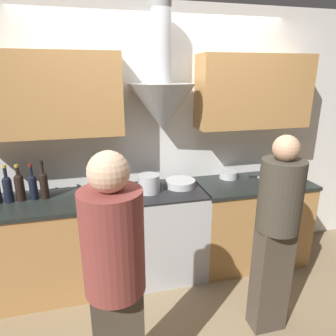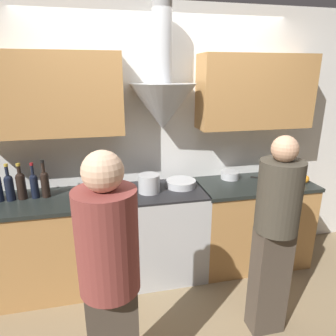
% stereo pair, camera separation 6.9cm
% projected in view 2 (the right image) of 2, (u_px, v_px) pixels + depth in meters
% --- Properties ---
extents(ground_plane, '(12.00, 12.00, 0.00)m').
position_uv_depth(ground_plane, '(173.00, 292.00, 2.83)').
color(ground_plane, '#847051').
extents(wall_back, '(8.40, 0.62, 2.60)m').
position_uv_depth(wall_back, '(158.00, 127.00, 2.94)').
color(wall_back, white).
rests_on(wall_back, ground_plane).
extents(counter_left, '(1.31, 0.62, 0.91)m').
position_uv_depth(counter_left, '(61.00, 243.00, 2.80)').
color(counter_left, '#B27F47').
rests_on(counter_left, ground_plane).
extents(counter_right, '(1.16, 0.62, 0.91)m').
position_uv_depth(counter_right, '(251.00, 222.00, 3.19)').
color(counter_right, '#B27F47').
rests_on(counter_right, ground_plane).
extents(stove_range, '(0.73, 0.60, 0.91)m').
position_uv_depth(stove_range, '(166.00, 231.00, 3.00)').
color(stove_range, '#B7BABC').
rests_on(stove_range, ground_plane).
extents(wine_bottle_2, '(0.08, 0.08, 0.33)m').
position_uv_depth(wine_bottle_2, '(9.00, 186.00, 2.59)').
color(wine_bottle_2, black).
rests_on(wine_bottle_2, counter_left).
extents(wine_bottle_3, '(0.08, 0.08, 0.33)m').
position_uv_depth(wine_bottle_3, '(21.00, 184.00, 2.62)').
color(wine_bottle_3, black).
rests_on(wine_bottle_3, counter_left).
extents(wine_bottle_4, '(0.07, 0.07, 0.32)m').
position_uv_depth(wine_bottle_4, '(34.00, 184.00, 2.65)').
color(wine_bottle_4, black).
rests_on(wine_bottle_4, counter_left).
extents(wine_bottle_5, '(0.07, 0.07, 0.35)m').
position_uv_depth(wine_bottle_5, '(45.00, 183.00, 2.66)').
color(wine_bottle_5, black).
rests_on(wine_bottle_5, counter_left).
extents(stock_pot, '(0.20, 0.20, 0.17)m').
position_uv_depth(stock_pot, '(149.00, 183.00, 2.79)').
color(stock_pot, '#B7BABC').
rests_on(stock_pot, stove_range).
extents(mixing_bowl, '(0.29, 0.29, 0.07)m').
position_uv_depth(mixing_bowl, '(181.00, 183.00, 2.94)').
color(mixing_bowl, '#B7BABC').
rests_on(mixing_bowl, stove_range).
extents(orange_fruit, '(0.08, 0.08, 0.08)m').
position_uv_depth(orange_fruit, '(305.00, 179.00, 3.04)').
color(orange_fruit, orange).
rests_on(orange_fruit, counter_right).
extents(saucepan, '(0.19, 0.19, 0.08)m').
position_uv_depth(saucepan, '(230.00, 175.00, 3.16)').
color(saucepan, '#B7BABC').
rests_on(saucepan, counter_right).
extents(chefs_knife, '(0.22, 0.15, 0.01)m').
position_uv_depth(chefs_knife, '(262.00, 178.00, 3.17)').
color(chefs_knife, silver).
rests_on(chefs_knife, counter_right).
extents(person_foreground_left, '(0.34, 0.34, 1.61)m').
position_uv_depth(person_foreground_left, '(110.00, 275.00, 1.68)').
color(person_foreground_left, '#473D33').
rests_on(person_foreground_left, ground_plane).
extents(person_foreground_right, '(0.31, 0.31, 1.58)m').
position_uv_depth(person_foreground_right, '(275.00, 231.00, 2.18)').
color(person_foreground_right, '#473D33').
rests_on(person_foreground_right, ground_plane).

